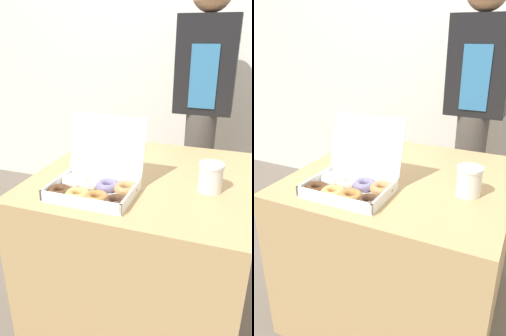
{
  "view_description": "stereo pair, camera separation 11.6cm",
  "coord_description": "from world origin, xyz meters",
  "views": [
    {
      "loc": [
        0.37,
        -1.29,
        1.3
      ],
      "look_at": [
        0.01,
        -0.28,
        0.85
      ],
      "focal_mm": 35.0,
      "sensor_mm": 36.0,
      "label": 1
    },
    {
      "loc": [
        0.48,
        -1.24,
        1.3
      ],
      "look_at": [
        0.01,
        -0.28,
        0.85
      ],
      "focal_mm": 35.0,
      "sensor_mm": 36.0,
      "label": 2
    }
  ],
  "objects": [
    {
      "name": "wall_back",
      "position": [
        0.0,
        1.23,
        1.3
      ],
      "size": [
        10.0,
        0.05,
        2.6
      ],
      "color": "silver",
      "rests_on": "ground_plane"
    },
    {
      "name": "coffee_cup",
      "position": [
        0.29,
        -0.08,
        0.78
      ],
      "size": [
        0.1,
        0.1,
        0.12
      ],
      "color": "silver",
      "rests_on": "table"
    },
    {
      "name": "person_customer",
      "position": [
        0.15,
        0.74,
        0.97
      ],
      "size": [
        0.34,
        0.24,
        1.65
      ],
      "color": "#4C4742",
      "rests_on": "ground_plane"
    },
    {
      "name": "table",
      "position": [
        0.0,
        0.0,
        0.36
      ],
      "size": [
        0.91,
        0.89,
        0.72
      ],
      "color": "tan",
      "rests_on": "ground_plane"
    },
    {
      "name": "ground_plane",
      "position": [
        0.0,
        0.0,
        0.0
      ],
      "size": [
        14.0,
        14.0,
        0.0
      ],
      "primitive_type": "plane",
      "color": "#665B51"
    },
    {
      "name": "donut_box",
      "position": [
        -0.13,
        -0.24,
        0.76
      ],
      "size": [
        0.36,
        0.31,
        0.27
      ],
      "color": "white",
      "rests_on": "table"
    }
  ]
}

